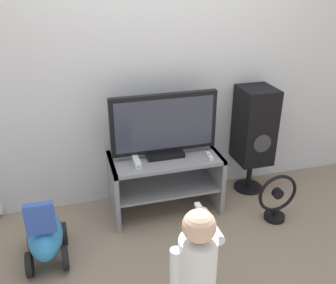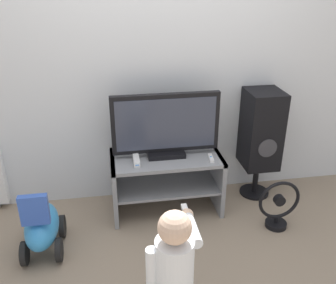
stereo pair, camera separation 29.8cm
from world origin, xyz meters
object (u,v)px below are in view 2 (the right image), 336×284
object	(u,v)px
game_console	(136,160)
child	(174,264)
speaker_tower	(261,131)
ride_on_toy	(42,227)
television	(166,126)
floor_fan	(278,206)
remote_primary	(211,158)

from	to	relation	value
game_console	child	xyz separation A→B (m)	(0.10, -1.14, -0.05)
speaker_tower	child	bearing A→B (deg)	-127.68
speaker_tower	ride_on_toy	size ratio (longest dim) A/B	1.78
television	floor_fan	world-z (taller)	television
television	child	bearing A→B (deg)	-96.98
speaker_tower	ride_on_toy	distance (m)	1.98
child	speaker_tower	world-z (taller)	speaker_tower
television	speaker_tower	size ratio (longest dim) A/B	0.87
remote_primary	floor_fan	size ratio (longest dim) A/B	0.31
television	child	distance (m)	1.28
speaker_tower	floor_fan	world-z (taller)	speaker_tower
game_console	television	bearing A→B (deg)	21.25
game_console	ride_on_toy	distance (m)	0.87
floor_fan	ride_on_toy	size ratio (longest dim) A/B	0.76
game_console	ride_on_toy	world-z (taller)	same
ride_on_toy	remote_primary	bearing A→B (deg)	11.24
game_console	ride_on_toy	xyz separation A→B (m)	(-0.74, -0.31, -0.33)
remote_primary	child	bearing A→B (deg)	-114.69
television	child	world-z (taller)	television
game_console	ride_on_toy	size ratio (longest dim) A/B	0.30
ride_on_toy	child	bearing A→B (deg)	-44.52
speaker_tower	remote_primary	bearing A→B (deg)	-156.96
remote_primary	speaker_tower	bearing A→B (deg)	23.04
television	remote_primary	bearing A→B (deg)	-21.37
speaker_tower	floor_fan	distance (m)	0.68
game_console	floor_fan	size ratio (longest dim) A/B	0.39
television	floor_fan	distance (m)	1.13
child	floor_fan	xyz separation A→B (m)	(1.01, 0.81, -0.30)
remote_primary	floor_fan	distance (m)	0.67
television	ride_on_toy	size ratio (longest dim) A/B	1.56
game_console	remote_primary	world-z (taller)	game_console
television	remote_primary	world-z (taller)	television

